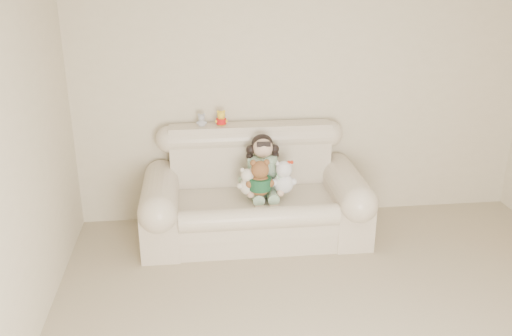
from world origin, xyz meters
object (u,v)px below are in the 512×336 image
(seated_child, at_px, (263,164))
(white_cat, at_px, (284,173))
(sofa, at_px, (255,188))
(brown_teddy, at_px, (260,174))
(cream_teddy, at_px, (248,179))

(seated_child, bearing_deg, white_cat, -39.16)
(sofa, height_order, brown_teddy, sofa)
(white_cat, relative_size, cream_teddy, 1.24)
(brown_teddy, height_order, cream_teddy, brown_teddy)
(seated_child, relative_size, white_cat, 1.55)
(brown_teddy, relative_size, cream_teddy, 1.33)
(sofa, height_order, cream_teddy, sofa)
(sofa, height_order, white_cat, sofa)
(seated_child, bearing_deg, brown_teddy, -94.28)
(cream_teddy, bearing_deg, seated_child, 72.79)
(brown_teddy, bearing_deg, sofa, 105.65)
(white_cat, distance_m, cream_teddy, 0.33)
(seated_child, distance_m, white_cat, 0.26)
(sofa, height_order, seated_child, sofa)
(brown_teddy, distance_m, cream_teddy, 0.12)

